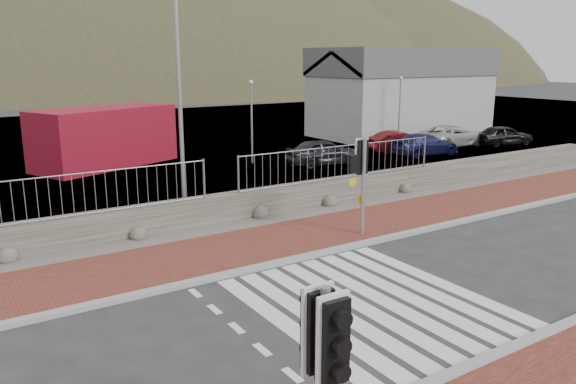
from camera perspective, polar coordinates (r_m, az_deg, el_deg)
ground at (r=12.55m, az=8.31°, el=-11.02°), size 220.00×220.00×0.00m
sidewalk_far at (r=15.94m, az=-2.39°, el=-5.32°), size 40.00×3.00×0.08m
kerb_near at (r=10.71m, az=19.31°, el=-15.91°), size 40.00×0.25×0.12m
kerb_far at (r=14.73m, az=0.60°, el=-6.87°), size 40.00×0.25×0.12m
zebra_crossing at (r=12.55m, az=8.31°, el=-10.99°), size 4.62×5.60×0.01m
gravel_strip at (r=17.61m, az=-5.70°, el=-3.57°), size 40.00×1.50×0.06m
stone_wall at (r=18.18m, az=-6.89°, el=-1.68°), size 40.00×0.60×0.90m
railing at (r=17.75m, az=-6.80°, el=2.49°), size 18.07×0.07×1.22m
quay at (r=37.57m, az=-20.90°, el=4.68°), size 120.00×40.00×0.50m
water at (r=72.01m, az=-26.97°, el=7.91°), size 220.00×50.00×0.05m
harbor_building at (r=39.70m, az=11.49°, el=9.97°), size 12.20×6.20×5.80m
hills_backdrop at (r=101.49m, az=-23.42°, el=-3.82°), size 254.00×90.00×100.00m
traffic_signal_near at (r=6.37m, az=3.73°, el=-16.12°), size 0.41×0.25×2.82m
traffic_signal_far at (r=16.34m, az=7.60°, el=2.70°), size 0.72×0.30×2.95m
streetlight at (r=17.96m, az=-10.58°, el=10.69°), size 1.61×0.61×7.76m
shipping_container at (r=28.87m, az=-18.10°, el=5.34°), size 7.38×5.30×2.84m
car_a at (r=27.76m, az=3.65°, el=4.07°), size 4.03×2.20×1.30m
car_b at (r=32.16m, az=11.32°, el=5.03°), size 3.82×2.27×1.19m
car_c at (r=31.56m, az=13.69°, el=4.73°), size 4.19×2.09×1.17m
car_d at (r=35.09m, az=16.26°, el=5.51°), size 4.62×2.24×1.27m
car_e at (r=36.57m, az=21.06°, el=5.40°), size 3.81×2.32×1.21m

